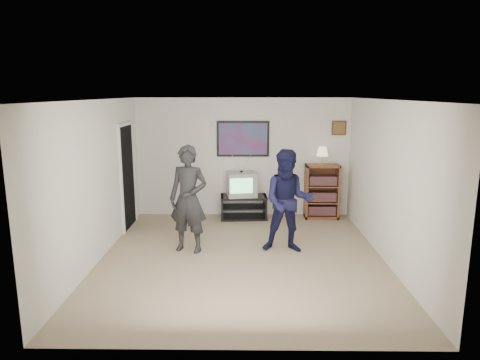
{
  "coord_description": "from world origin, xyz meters",
  "views": [
    {
      "loc": [
        0.05,
        -6.46,
        2.61
      ],
      "look_at": [
        -0.04,
        0.62,
        1.15
      ],
      "focal_mm": 32.0,
      "sensor_mm": 36.0,
      "label": 1
    }
  ],
  "objects_px": {
    "person_short": "(288,201)",
    "person_tall": "(188,199)",
    "crt_television": "(241,184)",
    "bookshelf": "(322,191)",
    "media_stand": "(244,207)"
  },
  "relations": [
    {
      "from": "crt_television",
      "to": "person_short",
      "type": "distance_m",
      "value": 2.06
    },
    {
      "from": "person_tall",
      "to": "person_short",
      "type": "relative_size",
      "value": 1.04
    },
    {
      "from": "media_stand",
      "to": "bookshelf",
      "type": "height_order",
      "value": "bookshelf"
    },
    {
      "from": "bookshelf",
      "to": "media_stand",
      "type": "bearing_deg",
      "value": -178.25
    },
    {
      "from": "crt_television",
      "to": "media_stand",
      "type": "bearing_deg",
      "value": -9.35
    },
    {
      "from": "person_tall",
      "to": "media_stand",
      "type": "bearing_deg",
      "value": 79.4
    },
    {
      "from": "media_stand",
      "to": "person_tall",
      "type": "height_order",
      "value": "person_tall"
    },
    {
      "from": "person_short",
      "to": "person_tall",
      "type": "bearing_deg",
      "value": -175.01
    },
    {
      "from": "media_stand",
      "to": "bookshelf",
      "type": "bearing_deg",
      "value": -1.73
    },
    {
      "from": "crt_television",
      "to": "bookshelf",
      "type": "height_order",
      "value": "bookshelf"
    },
    {
      "from": "media_stand",
      "to": "crt_television",
      "type": "distance_m",
      "value": 0.49
    },
    {
      "from": "media_stand",
      "to": "crt_television",
      "type": "xyz_separation_m",
      "value": [
        -0.05,
        0.0,
        0.49
      ]
    },
    {
      "from": "crt_television",
      "to": "person_tall",
      "type": "height_order",
      "value": "person_tall"
    },
    {
      "from": "media_stand",
      "to": "person_short",
      "type": "height_order",
      "value": "person_short"
    },
    {
      "from": "crt_television",
      "to": "bookshelf",
      "type": "bearing_deg",
      "value": -7.65
    }
  ]
}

